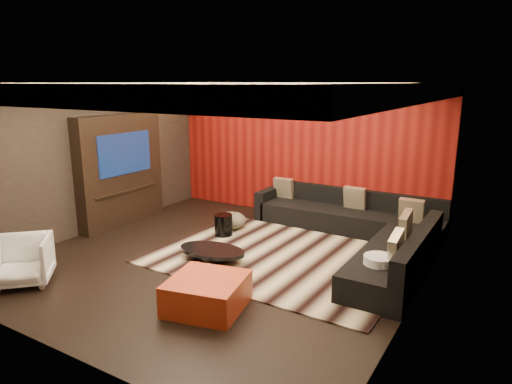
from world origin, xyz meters
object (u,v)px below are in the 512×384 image
Objects in this scene: coffee_table at (212,254)px; drum_stool at (224,225)px; armchair at (22,261)px; orange_ottoman at (207,293)px; sectional_sofa at (363,231)px; white_side_table at (378,274)px.

coffee_table is 2.85× the size of drum_stool.
orange_ottoman is at bearing -28.87° from armchair.
drum_stool is 2.53m from sectional_sofa.
armchair reaches higher than white_side_table.
white_side_table reaches higher than coffee_table.
coffee_table is 1.23m from drum_stool.
sectional_sofa reaches higher than orange_ottoman.
orange_ottoman is (0.88, -1.30, 0.09)m from coffee_table.
armchair is (-4.41, -2.35, 0.08)m from white_side_table.
white_side_table is at bearing -14.40° from drum_stool.
drum_stool is at bearing 120.65° from orange_ottoman.
coffee_table is 1.24× the size of orange_ottoman.
sectional_sofa is (-0.77, 1.68, 0.00)m from white_side_table.
coffee_table is 2.19× the size of white_side_table.
white_side_table is 2.35m from orange_ottoman.
white_side_table is at bearing -65.48° from sectional_sofa.
orange_ottoman is at bearing -137.16° from white_side_table.
armchair is (-1.81, -2.06, 0.23)m from coffee_table.
armchair is at bearing -131.42° from coffee_table.
drum_stool reaches higher than orange_ottoman.
coffee_table is 0.31× the size of sectional_sofa.
white_side_table is (2.60, 0.29, 0.14)m from coffee_table.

